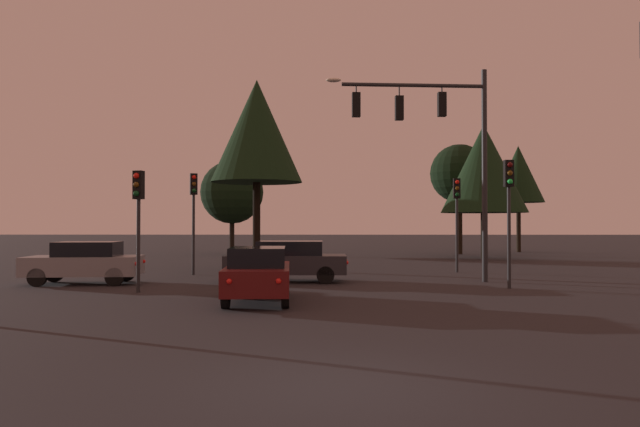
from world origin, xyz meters
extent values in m
plane|color=#262326|center=(0.00, 24.50, 0.00)|extent=(168.00, 168.00, 0.00)
cylinder|color=#232326|center=(5.69, 14.37, 3.97)|extent=(0.20, 0.20, 7.94)
cylinder|color=#232326|center=(3.01, 14.15, 7.32)|extent=(5.36, 0.56, 0.14)
ellipsoid|color=#F4EACC|center=(0.04, 13.92, 7.47)|extent=(0.56, 0.28, 0.16)
cylinder|color=#232326|center=(4.08, 14.24, 7.19)|extent=(0.05, 0.05, 0.25)
cube|color=black|center=(4.08, 14.24, 6.62)|extent=(0.32, 0.26, 0.90)
sphere|color=#4C0A0A|center=(4.07, 14.38, 6.90)|extent=(0.18, 0.18, 0.18)
sphere|color=#F9A319|center=(4.07, 14.38, 6.62)|extent=(0.18, 0.18, 0.18)
sphere|color=#0C4219|center=(4.07, 14.38, 6.34)|extent=(0.18, 0.18, 0.18)
cylinder|color=#232326|center=(2.48, 14.11, 7.12)|extent=(0.05, 0.05, 0.41)
cube|color=black|center=(2.48, 14.11, 6.46)|extent=(0.32, 0.26, 0.90)
sphere|color=#4C0A0A|center=(2.46, 14.25, 6.74)|extent=(0.18, 0.18, 0.18)
sphere|color=#F9A319|center=(2.46, 14.25, 6.46)|extent=(0.18, 0.18, 0.18)
sphere|color=#0C4219|center=(2.46, 14.25, 6.18)|extent=(0.18, 0.18, 0.18)
cylinder|color=#232326|center=(0.87, 13.99, 7.17)|extent=(0.05, 0.05, 0.31)
cube|color=black|center=(0.87, 13.99, 6.56)|extent=(0.32, 0.26, 0.90)
sphere|color=#4C0A0A|center=(0.86, 14.13, 6.84)|extent=(0.18, 0.18, 0.18)
sphere|color=#F9A319|center=(0.86, 14.13, 6.56)|extent=(0.18, 0.18, 0.18)
sphere|color=#0C4219|center=(0.86, 14.13, 6.28)|extent=(0.18, 0.18, 0.18)
cylinder|color=#232326|center=(-6.17, 10.81, 1.47)|extent=(0.12, 0.12, 2.95)
cube|color=black|center=(-6.17, 10.81, 3.40)|extent=(0.35, 0.30, 0.90)
sphere|color=red|center=(-6.20, 10.67, 3.68)|extent=(0.18, 0.18, 0.18)
sphere|color=#56380C|center=(-6.20, 10.67, 3.40)|extent=(0.18, 0.18, 0.18)
sphere|color=#0C4219|center=(-6.20, 10.67, 3.12)|extent=(0.18, 0.18, 0.18)
cylinder|color=#232326|center=(-5.88, 17.21, 1.70)|extent=(0.12, 0.12, 3.40)
cube|color=black|center=(-5.88, 17.21, 3.85)|extent=(0.36, 0.33, 0.90)
sphere|color=red|center=(-5.83, 17.08, 4.13)|extent=(0.18, 0.18, 0.18)
sphere|color=#56380C|center=(-5.83, 17.08, 3.85)|extent=(0.18, 0.18, 0.18)
sphere|color=#0C4219|center=(-5.83, 17.08, 3.57)|extent=(0.18, 0.18, 0.18)
cylinder|color=#232326|center=(5.90, 12.11, 1.70)|extent=(0.12, 0.12, 3.41)
cube|color=black|center=(5.90, 12.11, 3.86)|extent=(0.30, 0.24, 0.90)
sphere|color=#4C0A0A|center=(5.90, 11.97, 4.14)|extent=(0.18, 0.18, 0.18)
sphere|color=#56380C|center=(5.90, 11.97, 3.86)|extent=(0.18, 0.18, 0.18)
sphere|color=#1EE04C|center=(5.90, 11.97, 3.58)|extent=(0.18, 0.18, 0.18)
cylinder|color=#232326|center=(5.59, 18.73, 1.65)|extent=(0.12, 0.12, 3.29)
cube|color=black|center=(5.59, 18.73, 3.74)|extent=(0.31, 0.25, 0.90)
sphere|color=red|center=(5.59, 18.59, 4.02)|extent=(0.18, 0.18, 0.18)
sphere|color=#56380C|center=(5.59, 18.59, 3.74)|extent=(0.18, 0.18, 0.18)
sphere|color=#0C4219|center=(5.59, 18.59, 3.46)|extent=(0.18, 0.18, 0.18)
cube|color=#4C0F0F|center=(-2.11, 8.61, 0.66)|extent=(1.96, 4.02, 0.68)
cube|color=black|center=(-2.10, 8.46, 1.26)|extent=(1.61, 2.21, 0.52)
cylinder|color=black|center=(-2.95, 9.85, 0.32)|extent=(0.24, 0.65, 0.64)
cylinder|color=black|center=(-1.43, 9.94, 0.32)|extent=(0.24, 0.65, 0.64)
cylinder|color=black|center=(-2.78, 7.27, 0.32)|extent=(0.24, 0.65, 0.64)
cylinder|color=black|center=(-1.27, 7.36, 0.32)|extent=(0.24, 0.65, 0.64)
sphere|color=red|center=(-2.58, 6.60, 0.76)|extent=(0.14, 0.14, 0.14)
sphere|color=red|center=(-1.38, 6.68, 0.76)|extent=(0.14, 0.14, 0.14)
cube|color=gray|center=(-8.96, 13.37, 0.66)|extent=(4.09, 2.18, 0.68)
cube|color=black|center=(-8.81, 13.38, 1.26)|extent=(2.27, 1.76, 0.52)
cylinder|color=black|center=(-10.18, 12.44, 0.32)|extent=(0.66, 0.26, 0.64)
cylinder|color=black|center=(-10.33, 14.05, 0.32)|extent=(0.66, 0.26, 0.64)
cylinder|color=black|center=(-7.59, 12.68, 0.32)|extent=(0.66, 0.26, 0.64)
cylinder|color=black|center=(-7.75, 14.30, 0.32)|extent=(0.66, 0.26, 0.64)
sphere|color=red|center=(-6.93, 12.92, 0.76)|extent=(0.14, 0.14, 0.14)
sphere|color=red|center=(-7.05, 14.19, 0.76)|extent=(0.14, 0.14, 0.14)
cube|color=#232328|center=(-1.74, 14.32, 0.66)|extent=(4.48, 1.92, 0.68)
cube|color=black|center=(-1.59, 14.32, 1.26)|extent=(2.42, 1.64, 0.52)
cylinder|color=black|center=(-3.21, 13.46, 0.32)|extent=(0.64, 0.20, 0.64)
cylinder|color=black|center=(-3.22, 15.15, 0.32)|extent=(0.64, 0.20, 0.64)
cylinder|color=black|center=(-0.26, 13.48, 0.32)|extent=(0.64, 0.20, 0.64)
cylinder|color=black|center=(-0.27, 15.17, 0.32)|extent=(0.64, 0.20, 0.64)
sphere|color=red|center=(0.51, 13.66, 0.76)|extent=(0.14, 0.14, 0.14)
sphere|color=red|center=(0.50, 14.99, 0.76)|extent=(0.14, 0.14, 0.14)
cylinder|color=black|center=(-3.56, 20.19, 2.07)|extent=(0.36, 0.36, 4.13)
cone|color=black|center=(-3.56, 20.19, 6.58)|extent=(4.33, 4.33, 4.89)
cylinder|color=black|center=(9.63, 29.50, 1.43)|extent=(0.43, 0.43, 2.86)
cone|color=black|center=(9.63, 29.50, 5.64)|extent=(5.37, 5.37, 5.56)
cylinder|color=black|center=(14.41, 37.70, 1.89)|extent=(0.33, 0.33, 3.79)
cone|color=black|center=(14.41, 37.70, 5.96)|extent=(3.85, 3.85, 4.35)
cylinder|color=black|center=(9.18, 34.43, 2.15)|extent=(0.38, 0.38, 4.30)
sphere|color=black|center=(9.18, 34.43, 5.75)|extent=(4.14, 4.14, 4.14)
cylinder|color=black|center=(-7.00, 34.19, 1.42)|extent=(0.34, 0.34, 2.84)
sphere|color=black|center=(-7.00, 34.19, 4.40)|extent=(4.47, 4.47, 4.47)
camera|label=1|loc=(-0.17, -7.88, 2.17)|focal=33.37mm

